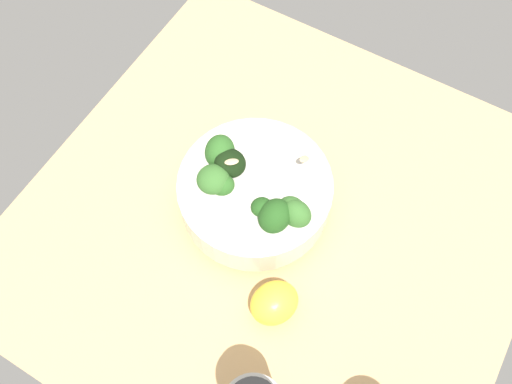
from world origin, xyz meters
TOP-DOWN VIEW (x-y plane):
  - ground_plane at (0.00, 0.00)cm, footprint 66.18×66.18cm
  - bowl_of_broccoli at (3.60, -0.08)cm, footprint 20.10×20.10cm
  - lemon_wedge at (-5.71, 11.10)cm, footprint 7.58×8.00cm

SIDE VIEW (x-z plane):
  - ground_plane at x=0.00cm, z-range -3.39..0.00cm
  - lemon_wedge at x=-5.71cm, z-range 0.00..4.63cm
  - bowl_of_broccoli at x=3.60cm, z-range -0.66..9.95cm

